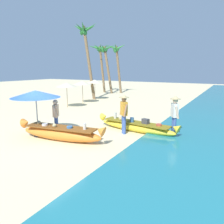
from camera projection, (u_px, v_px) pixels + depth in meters
ground_plane at (48, 137)px, 9.41m from camera, size 80.00×80.00×0.00m
boat_orange_foreground at (61, 133)px, 8.94m from camera, size 4.04×1.27×0.85m
boat_yellow_midground at (136, 126)px, 10.21m from camera, size 4.27×1.13×0.75m
person_vendor_hatted at (124, 111)px, 9.71m from camera, size 0.55×0.52×1.82m
person_tourist_customer at (56, 115)px, 9.52m from camera, size 0.46×0.56×1.61m
person_vendor_assistant at (175, 113)px, 9.27m from camera, size 0.48×0.57×1.81m
patio_umbrella_large at (36, 94)px, 9.13m from camera, size 2.07×2.07×2.04m
parasol_row_0 at (67, 85)px, 16.27m from camera, size 1.60×1.60×1.91m
parasol_row_1 at (82, 83)px, 18.50m from camera, size 1.60×1.60×1.91m
parasol_row_2 at (95, 81)px, 20.63m from camera, size 1.60×1.60×1.91m
palm_tree_tall_inland at (100, 53)px, 26.81m from camera, size 2.87×2.59×5.99m
palm_tree_leaning_seaward at (106, 55)px, 25.64m from camera, size 2.74×2.27×5.85m
palm_tree_mid_cluster at (117, 54)px, 26.00m from camera, size 2.44×2.60×5.96m
palm_tree_far_behind at (85, 38)px, 20.53m from camera, size 2.84×2.58×7.26m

